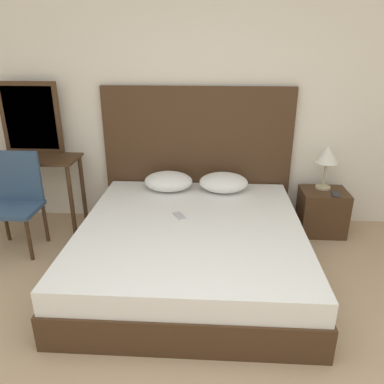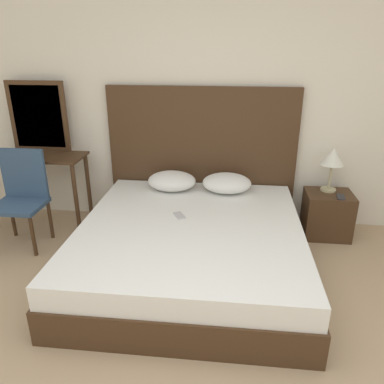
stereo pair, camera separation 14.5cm
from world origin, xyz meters
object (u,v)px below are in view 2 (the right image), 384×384
table_lamp (333,158)px  vanity_desk (37,168)px  phone_on_bed (179,216)px  bed (191,247)px  nightstand (327,214)px  chair (21,193)px  phone_on_nightstand (341,197)px

table_lamp → vanity_desk: size_ratio=0.44×
phone_on_bed → table_lamp: size_ratio=0.37×
bed → nightstand: 1.54m
nightstand → phone_on_bed: bearing=-155.4°
bed → chair: size_ratio=2.16×
nightstand → vanity_desk: size_ratio=0.46×
nightstand → table_lamp: (-0.00, 0.08, 0.58)m
bed → vanity_desk: bearing=156.2°
vanity_desk → table_lamp: bearing=2.1°
vanity_desk → chair: chair is taller
table_lamp → phone_on_nightstand: 0.39m
bed → nightstand: nightstand is taller
phone_on_nightstand → vanity_desk: bearing=178.9°
chair → nightstand: bearing=8.6°
phone_on_bed → table_lamp: (1.43, 0.73, 0.35)m
bed → phone_on_bed: 0.30m
bed → phone_on_bed: size_ratio=12.29×
phone_on_bed → nightstand: (1.44, 0.66, -0.22)m
phone_on_bed → vanity_desk: 1.74m
table_lamp → chair: chair is taller
table_lamp → phone_on_nightstand: table_lamp is taller
phone_on_bed → table_lamp: bearing=27.1°
bed → table_lamp: table_lamp is taller
nightstand → bed: bearing=-148.9°
phone_on_bed → vanity_desk: size_ratio=0.16×
phone_on_nightstand → chair: bearing=-173.3°
phone_on_bed → phone_on_nightstand: size_ratio=1.04×
phone_on_bed → phone_on_nightstand: phone_on_nightstand is taller
nightstand → table_lamp: size_ratio=1.04×
nightstand → phone_on_nightstand: (0.08, -0.10, 0.24)m
bed → phone_on_nightstand: size_ratio=12.75×
vanity_desk → chair: size_ratio=1.09×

